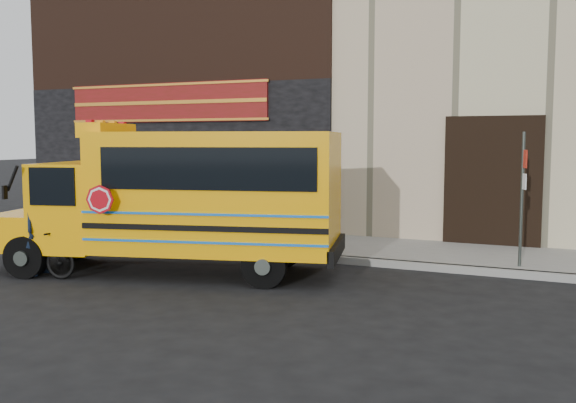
# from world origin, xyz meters

# --- Properties ---
(ground) EXTENTS (120.00, 120.00, 0.00)m
(ground) POSITION_xyz_m (0.00, 0.00, 0.00)
(ground) COLOR black
(ground) RESTS_ON ground
(curb) EXTENTS (40.00, 0.20, 0.15)m
(curb) POSITION_xyz_m (0.00, 2.60, 0.07)
(curb) COLOR gray
(curb) RESTS_ON ground
(sidewalk) EXTENTS (40.00, 3.00, 0.15)m
(sidewalk) POSITION_xyz_m (0.00, 4.10, 0.07)
(sidewalk) COLOR slate
(sidewalk) RESTS_ON ground
(building) EXTENTS (20.00, 10.70, 12.00)m
(building) POSITION_xyz_m (-0.04, 10.45, 6.13)
(building) COLOR #C4BB93
(building) RESTS_ON sidewalk
(school_bus) EXTENTS (7.21, 3.72, 2.92)m
(school_bus) POSITION_xyz_m (-1.15, 0.42, 1.51)
(school_bus) COLOR black
(school_bus) RESTS_ON ground
(sign_pole) EXTENTS (0.12, 0.23, 2.76)m
(sign_pole) POSITION_xyz_m (4.83, 2.97, 1.53)
(sign_pole) COLOR #39403B
(sign_pole) RESTS_ON ground
(bicycle) EXTENTS (1.62, 0.68, 0.95)m
(bicycle) POSITION_xyz_m (-3.46, -1.10, 0.47)
(bicycle) COLOR black
(bicycle) RESTS_ON ground
(cyclist) EXTENTS (0.45, 0.65, 1.74)m
(cyclist) POSITION_xyz_m (-3.52, -1.01, 0.87)
(cyclist) COLOR black
(cyclist) RESTS_ON ground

